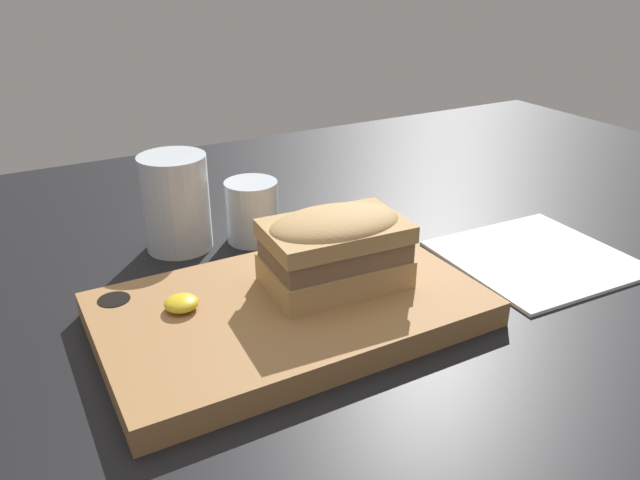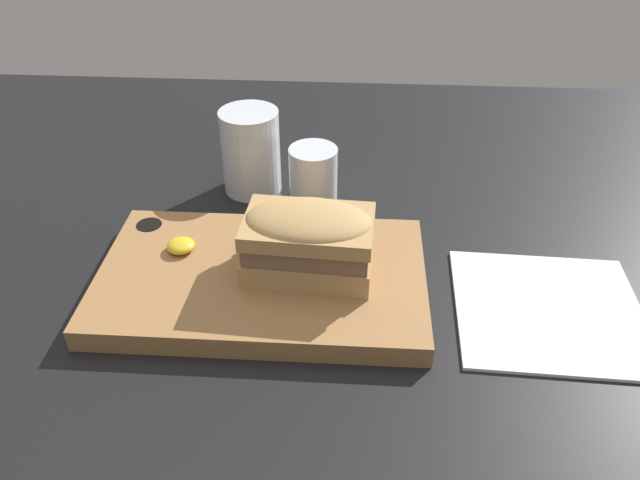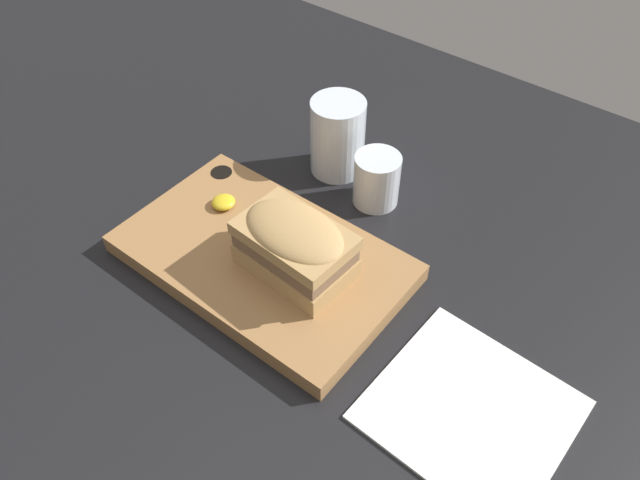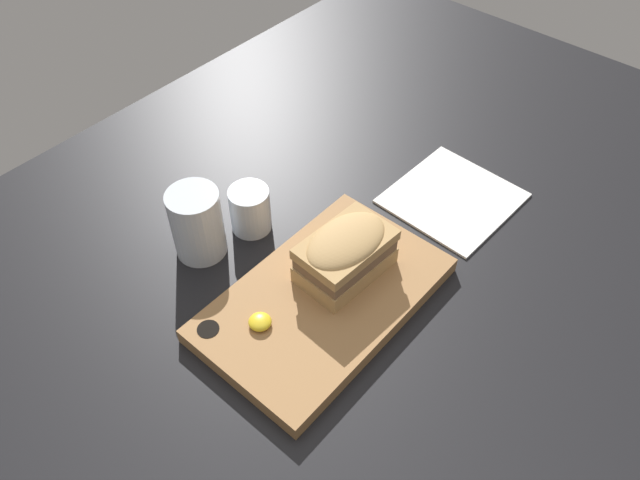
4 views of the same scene
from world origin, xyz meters
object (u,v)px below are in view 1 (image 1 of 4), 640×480
at_px(water_glass, 177,209).
at_px(wine_glass, 252,213).
at_px(napkin, 536,257).
at_px(serving_board, 289,309).
at_px(sandwich, 335,246).

height_order(water_glass, wine_glass, water_glass).
height_order(water_glass, napkin, water_glass).
relative_size(serving_board, water_glass, 3.12).
distance_m(water_glass, wine_glass, 0.09).
height_order(wine_glass, napkin, wine_glass).
bearing_deg(napkin, sandwich, 174.71).
xyz_separation_m(water_glass, napkin, (0.35, -0.23, -0.05)).
bearing_deg(serving_board, water_glass, 101.14).
xyz_separation_m(serving_board, water_glass, (-0.04, 0.21, 0.04)).
xyz_separation_m(serving_board, sandwich, (0.05, 0.00, 0.05)).
bearing_deg(wine_glass, serving_board, -103.04).
bearing_deg(serving_board, napkin, -3.74).
distance_m(wine_glass, napkin, 0.34).
distance_m(sandwich, napkin, 0.27).
height_order(sandwich, water_glass, water_glass).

